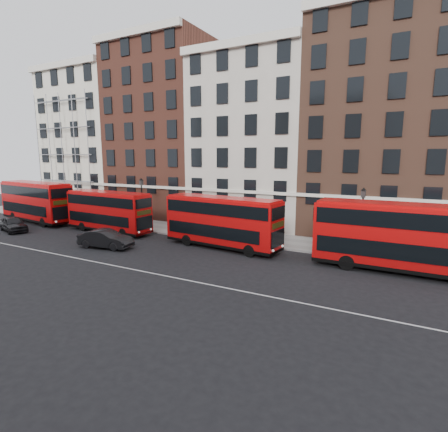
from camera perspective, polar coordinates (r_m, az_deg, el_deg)
The scene contains 14 objects.
ground at distance 26.42m, azimuth -10.73°, elevation -7.55°, with size 120.00×120.00×0.00m, color black.
pavement at distance 34.89m, azimuth 0.15°, elevation -3.02°, with size 80.00×5.00×0.15m, color gray.
kerb at distance 32.76m, azimuth -1.91°, elevation -3.86°, with size 80.00×0.30×0.16m, color gray.
road_centre_line at distance 24.98m, azimuth -13.64°, elevation -8.67°, with size 70.00×0.12×0.01m, color white.
building_terrace at distance 40.89m, azimuth 4.77°, elevation 13.15°, with size 64.00×11.95×22.00m.
bus_a at distance 47.03m, azimuth -28.37°, elevation 2.19°, with size 11.62×4.06×4.78m.
bus_b at distance 37.83m, azimuth -18.39°, elevation 0.84°, with size 10.15×2.96×4.21m.
bus_c at distance 29.67m, azimuth -0.38°, elevation -0.79°, with size 10.66×3.58×4.39m.
bus_d at distance 26.13m, azimuth 26.88°, elevation -2.92°, with size 11.23×2.78×4.71m.
car_rear at distance 42.71m, azimuth -31.16°, elevation -1.12°, with size 1.84×4.56×1.55m, color black.
car_front at distance 31.65m, azimuth -18.78°, elevation -3.55°, with size 1.67×4.78×1.58m, color black.
lamp_post_left at distance 38.79m, azimuth -13.25°, elevation 2.51°, with size 0.44×0.44×5.33m.
lamp_post_right at distance 28.41m, azimuth 21.56°, elevation -0.47°, with size 0.44×0.44×5.33m.
iron_railings at distance 36.69m, azimuth 1.77°, elevation -1.48°, with size 6.60×0.06×1.00m, color black, non-canonical shape.
Camera 1 is at (16.02, -19.53, 7.76)m, focal length 28.00 mm.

